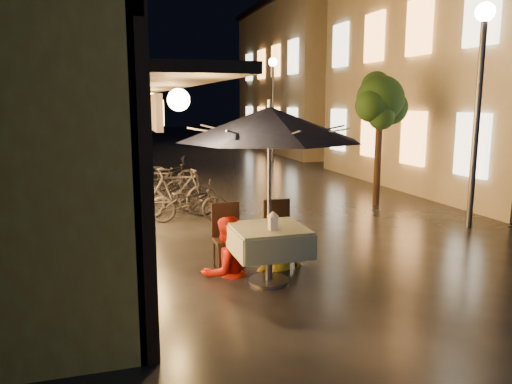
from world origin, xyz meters
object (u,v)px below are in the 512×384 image
object	(u,v)px
streetlamp_near	(480,75)
person_yellow	(279,220)
patio_umbrella	(269,124)
bicycle_0	(189,202)
cafe_table	(269,241)
table_lantern	(273,219)
person_orange	(226,218)

from	to	relation	value
streetlamp_near	person_yellow	size ratio (longest dim) A/B	2.92
patio_umbrella	bicycle_0	bearing A→B (deg)	97.05
cafe_table	bicycle_0	xyz separation A→B (m)	(-0.47, 3.78, -0.16)
patio_umbrella	table_lantern	bearing A→B (deg)	-90.00
table_lantern	person_yellow	distance (m)	0.79
table_lantern	person_orange	distance (m)	0.83
cafe_table	bicycle_0	size ratio (longest dim) A/B	0.61
person_orange	bicycle_0	world-z (taller)	person_orange
patio_umbrella	table_lantern	world-z (taller)	patio_umbrella
person_orange	streetlamp_near	bearing A→B (deg)	173.81
streetlamp_near	patio_umbrella	world-z (taller)	streetlamp_near
streetlamp_near	cafe_table	xyz separation A→B (m)	(-4.72, -1.74, -2.33)
cafe_table	patio_umbrella	size ratio (longest dim) A/B	0.40
person_orange	person_yellow	world-z (taller)	person_orange
bicycle_0	person_orange	bearing A→B (deg)	-167.55
person_orange	cafe_table	bearing A→B (deg)	113.38
streetlamp_near	patio_umbrella	size ratio (longest dim) A/B	1.72
cafe_table	person_orange	distance (m)	0.73
cafe_table	bicycle_0	bearing A→B (deg)	97.05
streetlamp_near	bicycle_0	xyz separation A→B (m)	(-5.19, 2.04, -2.49)
patio_umbrella	bicycle_0	xyz separation A→B (m)	(-0.47, 3.78, -1.72)
cafe_table	person_orange	bearing A→B (deg)	132.88
patio_umbrella	person_orange	world-z (taller)	patio_umbrella
cafe_table	person_yellow	distance (m)	0.64
person_orange	person_yellow	bearing A→B (deg)	161.98
streetlamp_near	person_orange	world-z (taller)	streetlamp_near
table_lantern	bicycle_0	bearing A→B (deg)	96.76
person_yellow	bicycle_0	distance (m)	3.36
person_orange	person_yellow	distance (m)	0.81
cafe_table	person_orange	xyz separation A→B (m)	(-0.47, 0.51, 0.23)
streetlamp_near	table_lantern	world-z (taller)	streetlamp_near
bicycle_0	table_lantern	bearing A→B (deg)	-160.67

